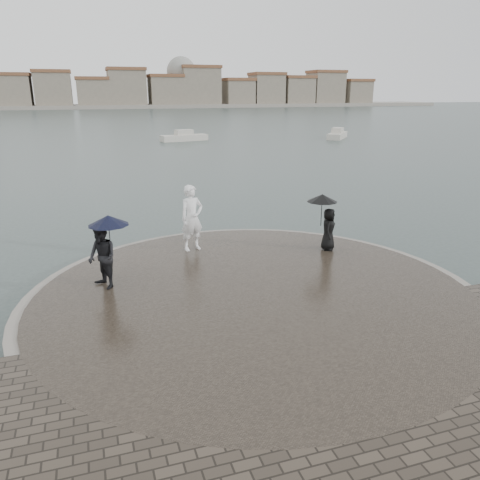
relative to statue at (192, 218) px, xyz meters
name	(u,v)px	position (x,y,z in m)	size (l,w,h in m)	color
ground	(311,372)	(0.83, -7.53, -1.49)	(400.00, 400.00, 0.00)	#2B3835
kerb_ring	(255,298)	(0.83, -4.03, -1.33)	(12.50, 12.50, 0.32)	gray
quay_tip	(255,297)	(0.83, -4.03, -1.31)	(11.90, 11.90, 0.36)	#2D261E
statue	(192,218)	(0.00, 0.00, 0.00)	(0.82, 0.54, 2.26)	white
visitor_left	(104,248)	(-3.01, -2.42, 0.01)	(1.31, 1.20, 2.04)	black
visitor_right	(326,218)	(4.35, -1.41, 0.00)	(1.16, 1.04, 1.95)	black
far_skyline	(72,91)	(-5.46, 153.18, 4.12)	(260.00, 20.00, 37.00)	gray
boats	(182,143)	(6.56, 34.67, -1.11)	(46.40, 16.77, 1.50)	beige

